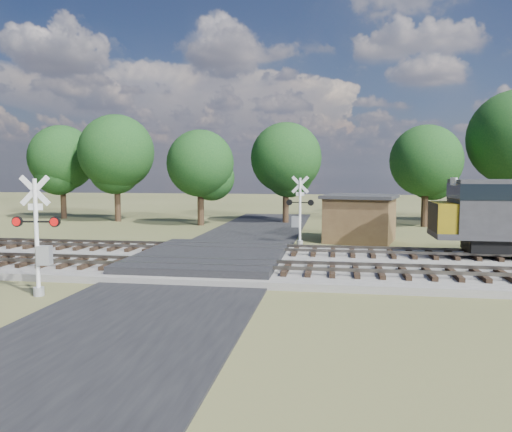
# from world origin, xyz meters

# --- Properties ---
(ground) EXTENTS (160.00, 160.00, 0.00)m
(ground) POSITION_xyz_m (0.00, 0.00, 0.00)
(ground) COLOR #454927
(ground) RESTS_ON ground
(ballast_bed) EXTENTS (140.00, 10.00, 0.30)m
(ballast_bed) POSITION_xyz_m (10.00, 0.50, 0.15)
(ballast_bed) COLOR gray
(ballast_bed) RESTS_ON ground
(road) EXTENTS (7.00, 60.00, 0.08)m
(road) POSITION_xyz_m (0.00, 0.00, 0.04)
(road) COLOR black
(road) RESTS_ON ground
(crossing_panel) EXTENTS (7.00, 9.00, 0.62)m
(crossing_panel) POSITION_xyz_m (0.00, 0.50, 0.32)
(crossing_panel) COLOR #262628
(crossing_panel) RESTS_ON ground
(track_near) EXTENTS (140.00, 2.60, 0.33)m
(track_near) POSITION_xyz_m (3.12, -2.00, 0.41)
(track_near) COLOR black
(track_near) RESTS_ON ballast_bed
(track_far) EXTENTS (140.00, 2.60, 0.33)m
(track_far) POSITION_xyz_m (3.12, 3.00, 0.41)
(track_far) COLOR black
(track_far) RESTS_ON ballast_bed
(crossing_signal_near) EXTENTS (1.81, 0.42, 4.49)m
(crossing_signal_near) POSITION_xyz_m (-4.70, -6.66, 1.87)
(crossing_signal_near) COLOR silver
(crossing_signal_near) RESTS_ON ground
(crossing_signal_far) EXTENTS (1.75, 0.43, 4.36)m
(crossing_signal_far) POSITION_xyz_m (3.82, 7.74, 1.82)
(crossing_signal_far) COLOR silver
(crossing_signal_far) RESTS_ON ground
(equipment_shed) EXTENTS (5.45, 5.45, 3.10)m
(equipment_shed) POSITION_xyz_m (7.73, 10.08, 1.57)
(equipment_shed) COLOR #4D3721
(equipment_shed) RESTS_ON ground
(treeline) EXTENTS (80.92, 10.89, 11.43)m
(treeline) POSITION_xyz_m (7.94, 20.27, 6.35)
(treeline) COLOR black
(treeline) RESTS_ON ground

